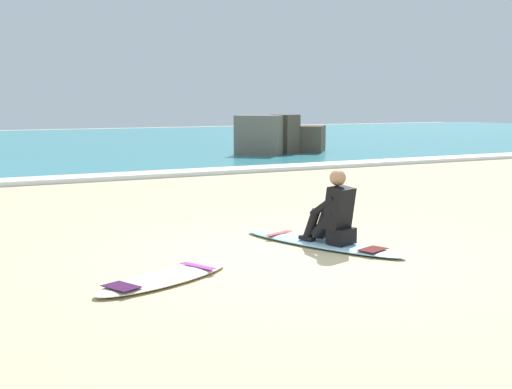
% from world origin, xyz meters
% --- Properties ---
extents(ground_plane, '(80.00, 80.00, 0.00)m').
position_xyz_m(ground_plane, '(0.00, 0.00, 0.00)').
color(ground_plane, '#CCB584').
extents(sea, '(80.00, 28.00, 0.10)m').
position_xyz_m(sea, '(0.00, 22.87, 0.05)').
color(sea, teal).
rests_on(sea, ground).
extents(breaking_foam, '(80.00, 0.90, 0.11)m').
position_xyz_m(breaking_foam, '(0.00, 9.17, 0.06)').
color(breaking_foam, white).
rests_on(breaking_foam, ground).
extents(surfboard_main, '(1.33, 2.56, 0.08)m').
position_xyz_m(surfboard_main, '(0.63, 0.36, 0.04)').
color(surfboard_main, '#9ED1E5').
rests_on(surfboard_main, ground).
extents(surfer_seated, '(0.54, 0.77, 0.95)m').
position_xyz_m(surfer_seated, '(0.71, 0.16, 0.44)').
color(surfer_seated, black).
rests_on(surfer_seated, surfboard_main).
extents(surfboard_spare_near, '(1.85, 1.17, 0.08)m').
position_xyz_m(surfboard_spare_near, '(-1.80, -0.37, 0.04)').
color(surfboard_spare_near, '#EFE5C6').
rests_on(surfboard_spare_near, ground).
extents(rock_outcrop_distant, '(3.93, 2.32, 1.42)m').
position_xyz_m(rock_outcrop_distant, '(7.54, 13.29, 0.63)').
color(rock_outcrop_distant, brown).
rests_on(rock_outcrop_distant, ground).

